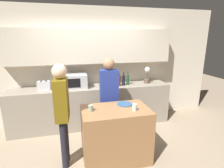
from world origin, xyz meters
The scene contains 16 objects.
ground_plane centered at (0.00, 0.00, 0.00)m, with size 14.00×14.00×0.00m, color gray.
back_wall centered at (0.00, 1.66, 1.54)m, with size 6.40×0.40×2.70m.
back_counter centered at (0.00, 1.39, 0.47)m, with size 3.60×0.62×0.94m.
kitchen_island centered at (0.21, 0.07, 0.45)m, with size 1.08×0.68×0.90m.
microwave centered at (-0.38, 1.39, 1.09)m, with size 0.52×0.39×0.30m.
toaster centered at (-1.03, 1.39, 1.03)m, with size 0.26×0.16×0.18m.
potted_plant centered at (1.34, 1.39, 1.13)m, with size 0.14×0.14×0.40m.
bottle_0 centered at (0.49, 1.51, 1.06)m, with size 0.08×0.08×0.32m.
bottle_1 centered at (0.61, 1.29, 1.05)m, with size 0.07×0.07×0.31m.
bottle_2 centered at (0.72, 1.32, 1.06)m, with size 0.08×0.08×0.32m.
bottle_3 centered at (0.84, 1.36, 1.06)m, with size 0.06×0.06×0.32m.
plate_on_island centered at (0.41, 0.23, 0.91)m, with size 0.26×0.26×0.01m.
cup_0 centered at (0.48, -0.05, 0.96)m, with size 0.07×0.07×0.11m.
cup_1 centered at (-0.19, 0.09, 0.95)m, with size 0.07×0.07×0.09m.
person_left centered at (-0.61, 0.13, 0.98)m, with size 0.22×0.35×1.65m.
person_center centered at (0.23, 0.67, 0.98)m, with size 0.35×0.22×1.65m.
Camera 1 is at (-0.46, -2.43, 2.00)m, focal length 28.00 mm.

